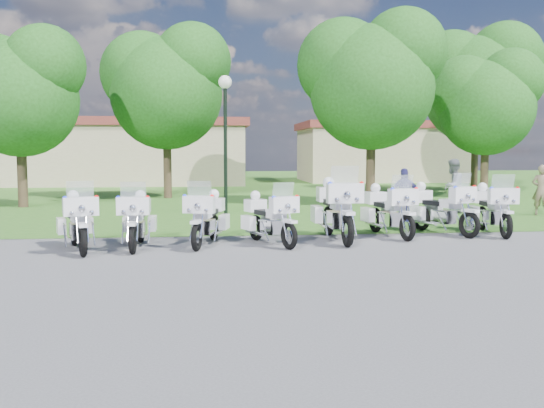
{
  "coord_description": "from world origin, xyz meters",
  "views": [
    {
      "loc": [
        -1.18,
        -11.86,
        2.1
      ],
      "look_at": [
        0.2,
        1.2,
        0.95
      ],
      "focal_mm": 40.0,
      "sensor_mm": 36.0,
      "label": 1
    }
  ],
  "objects": [
    {
      "name": "motorcycle_1",
      "position": [
        -2.73,
        1.51,
        0.62
      ],
      "size": [
        0.72,
        2.19,
        1.47
      ],
      "rotation": [
        0.0,
        0.0,
        3.14
      ],
      "color": "black",
      "rests_on": "ground"
    },
    {
      "name": "tree_4",
      "position": [
        12.93,
        19.28,
        5.86
      ],
      "size": [
        6.64,
        5.66,
        8.85
      ],
      "color": "#38281C",
      "rests_on": "ground"
    },
    {
      "name": "lamp_post",
      "position": [
        -0.61,
        8.36,
        3.43
      ],
      "size": [
        0.44,
        0.44,
        4.58
      ],
      "color": "black",
      "rests_on": "ground"
    },
    {
      "name": "motorcycle_7",
      "position": [
        5.99,
        2.79,
        0.65
      ],
      "size": [
        0.89,
        2.3,
        1.55
      ],
      "rotation": [
        0.0,
        0.0,
        3.04
      ],
      "color": "black",
      "rests_on": "ground"
    },
    {
      "name": "bystander_b",
      "position": [
        6.9,
        7.48,
        0.92
      ],
      "size": [
        1.13,
        1.11,
        1.83
      ],
      "primitive_type": "imported",
      "rotation": [
        0.0,
        0.0,
        -2.39
      ],
      "color": "gray",
      "rests_on": "ground"
    },
    {
      "name": "tree_2",
      "position": [
        5.18,
        11.65,
        5.05
      ],
      "size": [
        5.72,
        4.88,
        7.63
      ],
      "color": "#38281C",
      "rests_on": "ground"
    },
    {
      "name": "tree_1",
      "position": [
        -3.04,
        15.56,
        5.1
      ],
      "size": [
        5.78,
        4.93,
        7.7
      ],
      "color": "#38281C",
      "rests_on": "ground"
    },
    {
      "name": "building_west",
      "position": [
        -6.0,
        28.0,
        2.07
      ],
      "size": [
        14.56,
        8.32,
        4.1
      ],
      "color": "tan",
      "rests_on": "ground"
    },
    {
      "name": "motorcycle_6",
      "position": [
        4.7,
        2.95,
        0.66
      ],
      "size": [
        1.33,
        2.21,
        1.57
      ],
      "rotation": [
        0.0,
        0.0,
        3.53
      ],
      "color": "black",
      "rests_on": "ground"
    },
    {
      "name": "bystander_a",
      "position": [
        9.62,
        6.78,
        0.82
      ],
      "size": [
        0.71,
        0.69,
        1.65
      ],
      "primitive_type": "imported",
      "rotation": [
        0.0,
        0.0,
        2.45
      ],
      "color": "#8B755E",
      "rests_on": "ground"
    },
    {
      "name": "motorcycle_2",
      "position": [
        -1.21,
        1.7,
        0.62
      ],
      "size": [
        1.05,
        2.16,
        1.47
      ],
      "rotation": [
        0.0,
        0.0,
        2.9
      ],
      "color": "black",
      "rests_on": "ground"
    },
    {
      "name": "ground",
      "position": [
        0.0,
        0.0,
        0.0
      ],
      "size": [
        100.0,
        100.0,
        0.0
      ],
      "primitive_type": "plane",
      "color": "#515156",
      "rests_on": "ground"
    },
    {
      "name": "motorcycle_0",
      "position": [
        -3.95,
        1.24,
        0.63
      ],
      "size": [
        1.17,
        2.17,
        1.51
      ],
      "rotation": [
        0.0,
        0.0,
        3.45
      ],
      "color": "black",
      "rests_on": "ground"
    },
    {
      "name": "tree_0",
      "position": [
        -8.14,
        11.63,
        4.44
      ],
      "size": [
        5.03,
        4.29,
        6.71
      ],
      "color": "#38281C",
      "rests_on": "ground"
    },
    {
      "name": "motorcycle_3",
      "position": [
        0.18,
        1.66,
        0.6
      ],
      "size": [
        1.22,
        2.01,
        1.43
      ],
      "rotation": [
        0.0,
        0.0,
        3.54
      ],
      "color": "black",
      "rests_on": "ground"
    },
    {
      "name": "bystander_c",
      "position": [
        4.51,
        5.23,
        0.8
      ],
      "size": [
        0.96,
        0.47,
        1.59
      ],
      "primitive_type": "imported",
      "rotation": [
        0.0,
        0.0,
        3.05
      ],
      "color": "navy",
      "rests_on": "ground"
    },
    {
      "name": "motorcycle_4",
      "position": [
        1.82,
        2.14,
        0.74
      ],
      "size": [
        0.89,
        2.65,
        1.78
      ],
      "rotation": [
        0.0,
        0.0,
        3.17
      ],
      "color": "black",
      "rests_on": "ground"
    },
    {
      "name": "grass_lawn",
      "position": [
        0.0,
        27.0,
        0.0
      ],
      "size": [
        100.0,
        48.0,
        0.01
      ],
      "primitive_type": "cube",
      "color": "#326921",
      "rests_on": "ground"
    },
    {
      "name": "building_east",
      "position": [
        11.0,
        30.0,
        2.07
      ],
      "size": [
        11.44,
        7.28,
        4.1
      ],
      "color": "tan",
      "rests_on": "ground"
    },
    {
      "name": "tree_3",
      "position": [
        11.54,
        15.11,
        4.48
      ],
      "size": [
        5.08,
        4.34,
        6.77
      ],
      "color": "#38281C",
      "rests_on": "ground"
    },
    {
      "name": "motorcycle_5",
      "position": [
        3.25,
        2.67,
        0.65
      ],
      "size": [
        1.02,
        2.3,
        1.55
      ],
      "rotation": [
        0.0,
        0.0,
        3.33
      ],
      "color": "black",
      "rests_on": "ground"
    }
  ]
}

